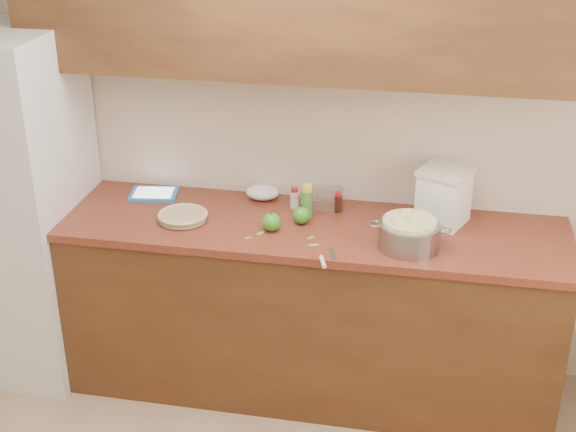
% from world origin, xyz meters
% --- Properties ---
extents(room_shell, '(3.60, 3.60, 3.60)m').
position_xyz_m(room_shell, '(0.00, 0.00, 1.30)').
color(room_shell, tan).
rests_on(room_shell, ground).
extents(counter_run, '(2.64, 0.68, 0.92)m').
position_xyz_m(counter_run, '(0.00, 1.48, 0.46)').
color(counter_run, '#5A3319').
rests_on(counter_run, ground).
extents(fridge, '(0.70, 0.70, 1.80)m').
position_xyz_m(fridge, '(-1.44, 1.44, 0.90)').
color(fridge, silver).
rests_on(fridge, ground).
extents(pie, '(0.25, 0.25, 0.04)m').
position_xyz_m(pie, '(-0.51, 1.40, 0.94)').
color(pie, silver).
rests_on(pie, counter_run).
extents(colander, '(0.37, 0.28, 0.14)m').
position_xyz_m(colander, '(0.57, 1.33, 0.99)').
color(colander, gray).
rests_on(colander, counter_run).
extents(flour_canister, '(0.29, 0.29, 0.27)m').
position_xyz_m(flour_canister, '(0.71, 1.63, 1.06)').
color(flour_canister, white).
rests_on(flour_canister, counter_run).
extents(tablet, '(0.26, 0.22, 0.02)m').
position_xyz_m(tablet, '(-0.75, 1.66, 0.93)').
color(tablet, '#2B7FD0').
rests_on(tablet, counter_run).
extents(paring_knife, '(0.08, 0.19, 0.02)m').
position_xyz_m(paring_knife, '(0.22, 1.12, 0.93)').
color(paring_knife, gray).
rests_on(paring_knife, counter_run).
extents(lemon_bottle, '(0.06, 0.06, 0.17)m').
position_xyz_m(lemon_bottle, '(0.07, 1.57, 1.00)').
color(lemon_bottle, '#4C8C38').
rests_on(lemon_bottle, counter_run).
extents(cinnamon_shaker, '(0.04, 0.04, 0.10)m').
position_xyz_m(cinnamon_shaker, '(-0.01, 1.65, 0.97)').
color(cinnamon_shaker, beige).
rests_on(cinnamon_shaker, counter_run).
extents(vanilla_bottle, '(0.04, 0.04, 0.11)m').
position_xyz_m(vanilla_bottle, '(0.21, 1.64, 0.97)').
color(vanilla_bottle, black).
rests_on(vanilla_bottle, counter_run).
extents(mixing_bowl, '(0.21, 0.21, 0.08)m').
position_xyz_m(mixing_bowl, '(0.12, 1.73, 0.96)').
color(mixing_bowl, silver).
rests_on(mixing_bowl, counter_run).
extents(paper_towel, '(0.19, 0.16, 0.07)m').
position_xyz_m(paper_towel, '(-0.19, 1.73, 0.96)').
color(paper_towel, white).
rests_on(paper_towel, counter_run).
extents(apple_left, '(0.09, 0.09, 0.10)m').
position_xyz_m(apple_left, '(-0.07, 1.38, 0.96)').
color(apple_left, '#368D1F').
rests_on(apple_left, counter_run).
extents(apple_center, '(0.08, 0.08, 0.10)m').
position_xyz_m(apple_center, '(0.05, 1.48, 0.96)').
color(apple_center, '#368D1F').
rests_on(apple_center, counter_run).
extents(peel_a, '(0.04, 0.04, 0.00)m').
position_xyz_m(peel_a, '(0.12, 1.34, 0.92)').
color(peel_a, '#77A851').
rests_on(peel_a, counter_run).
extents(peel_b, '(0.03, 0.03, 0.00)m').
position_xyz_m(peel_b, '(-0.16, 1.28, 0.92)').
color(peel_b, '#77A851').
rests_on(peel_b, counter_run).
extents(peel_c, '(0.05, 0.03, 0.00)m').
position_xyz_m(peel_c, '(0.15, 1.27, 0.92)').
color(peel_c, '#77A851').
rests_on(peel_c, counter_run).
extents(peel_d, '(0.03, 0.04, 0.00)m').
position_xyz_m(peel_d, '(-0.11, 1.34, 0.92)').
color(peel_d, '#77A851').
rests_on(peel_d, counter_run).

